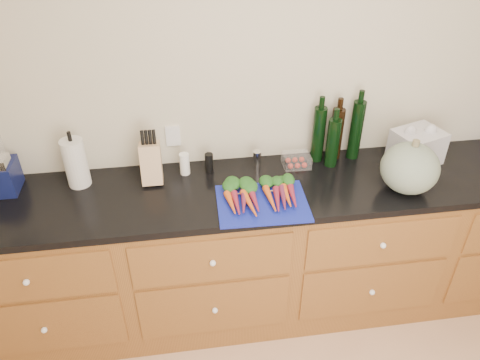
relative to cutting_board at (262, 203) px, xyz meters
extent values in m
cube|color=beige|center=(0.17, 0.48, 0.35)|extent=(4.10, 0.05, 2.60)
cube|color=brown|center=(0.17, 0.16, -0.50)|extent=(3.60, 0.60, 0.90)
cube|color=brown|center=(-1.18, -0.15, -0.23)|extent=(0.82, 0.01, 0.28)
sphere|color=white|center=(-1.18, -0.16, -0.23)|extent=(0.03, 0.03, 0.03)
cube|color=brown|center=(-1.18, -0.15, -0.59)|extent=(0.82, 0.01, 0.38)
sphere|color=white|center=(-1.18, -0.16, -0.59)|extent=(0.03, 0.03, 0.03)
cube|color=brown|center=(-0.28, -0.15, -0.23)|extent=(0.82, 0.01, 0.28)
sphere|color=white|center=(-0.28, -0.16, -0.23)|extent=(0.03, 0.03, 0.03)
cube|color=brown|center=(-0.28, -0.15, -0.59)|extent=(0.82, 0.01, 0.38)
sphere|color=white|center=(-0.28, -0.16, -0.59)|extent=(0.03, 0.03, 0.03)
cube|color=brown|center=(0.62, -0.15, -0.23)|extent=(0.82, 0.01, 0.28)
sphere|color=white|center=(0.62, -0.16, -0.23)|extent=(0.03, 0.03, 0.03)
cube|color=brown|center=(0.62, -0.15, -0.59)|extent=(0.82, 0.01, 0.38)
sphere|color=white|center=(0.62, -0.16, -0.59)|extent=(0.03, 0.03, 0.03)
cube|color=black|center=(0.17, 0.16, -0.03)|extent=(3.64, 0.62, 0.04)
cube|color=#121E99|center=(0.00, 0.00, 0.00)|extent=(0.47, 0.36, 0.01)
cone|color=#E65B1B|center=(-0.16, -0.02, 0.03)|extent=(0.04, 0.18, 0.04)
cone|color=maroon|center=(-0.13, -0.02, 0.03)|extent=(0.04, 0.18, 0.04)
cone|color=maroon|center=(-0.10, -0.02, 0.03)|extent=(0.04, 0.18, 0.04)
cone|color=#E65B1B|center=(-0.07, -0.02, 0.03)|extent=(0.04, 0.18, 0.04)
cone|color=maroon|center=(-0.04, -0.02, 0.03)|extent=(0.04, 0.18, 0.04)
ellipsoid|color=#1D4818|center=(-0.10, 0.12, 0.03)|extent=(0.18, 0.11, 0.06)
cone|color=#E65B1B|center=(0.04, -0.02, 0.03)|extent=(0.04, 0.18, 0.04)
cone|color=maroon|center=(0.07, -0.02, 0.03)|extent=(0.04, 0.18, 0.04)
cone|color=maroon|center=(0.10, -0.02, 0.03)|extent=(0.04, 0.18, 0.04)
cone|color=#E65B1B|center=(0.13, -0.02, 0.03)|extent=(0.04, 0.18, 0.04)
cone|color=maroon|center=(0.16, -0.02, 0.03)|extent=(0.04, 0.18, 0.04)
ellipsoid|color=#1D4818|center=(0.10, 0.12, 0.03)|extent=(0.18, 0.11, 0.06)
ellipsoid|color=slate|center=(0.78, 0.02, 0.13)|extent=(0.30, 0.30, 0.27)
cube|color=#0E1441|center=(-1.34, 0.32, 0.08)|extent=(0.18, 0.18, 0.17)
cylinder|color=silver|center=(-0.94, 0.32, 0.13)|extent=(0.12, 0.12, 0.27)
cube|color=tan|center=(-0.55, 0.30, 0.10)|extent=(0.11, 0.11, 0.22)
cylinder|color=white|center=(-0.38, 0.34, 0.06)|extent=(0.05, 0.05, 0.13)
cylinder|color=black|center=(-0.24, 0.34, 0.05)|extent=(0.05, 0.05, 0.11)
cylinder|color=silver|center=(0.03, 0.34, 0.05)|extent=(0.05, 0.05, 0.11)
cube|color=white|center=(0.26, 0.33, 0.03)|extent=(0.15, 0.12, 0.07)
cylinder|color=black|center=(0.39, 0.38, 0.16)|extent=(0.07, 0.07, 0.33)
cylinder|color=black|center=(0.50, 0.39, 0.15)|extent=(0.07, 0.07, 0.31)
cylinder|color=black|center=(0.61, 0.38, 0.17)|extent=(0.07, 0.07, 0.35)
cylinder|color=black|center=(0.46, 0.31, 0.14)|extent=(0.07, 0.07, 0.29)
camera|label=1|loc=(-0.38, -1.86, 1.46)|focal=35.00mm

